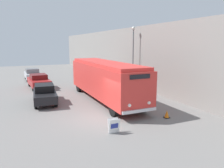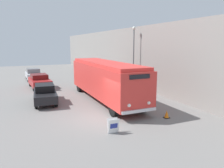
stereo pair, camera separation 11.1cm
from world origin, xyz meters
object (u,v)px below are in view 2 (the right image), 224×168
object	(u,v)px
parked_car_near	(45,94)
traffic_cone	(167,114)
vintage_bus	(105,79)
streetlamp	(134,49)
sign_board	(113,126)
parked_car_far	(33,74)
parked_car_mid	(40,81)

from	to	relation	value
parked_car_near	traffic_cone	bearing A→B (deg)	-41.59
vintage_bus	streetlamp	world-z (taller)	streetlamp
vintage_bus	streetlamp	bearing A→B (deg)	36.50
vintage_bus	parked_car_near	distance (m)	5.14
parked_car_near	traffic_cone	size ratio (longest dim) A/B	8.70
sign_board	streetlamp	xyz separation A→B (m)	(6.99, 10.28, 3.88)
streetlamp	parked_car_far	distance (m)	14.64
traffic_cone	vintage_bus	bearing A→B (deg)	108.16
parked_car_far	traffic_cone	size ratio (longest dim) A/B	8.50
sign_board	parked_car_mid	bearing A→B (deg)	99.03
vintage_bus	sign_board	distance (m)	7.32
streetlamp	parked_car_far	bearing A→B (deg)	132.11
sign_board	streetlamp	distance (m)	13.03
parked_car_mid	parked_car_far	size ratio (longest dim) A/B	1.03
vintage_bus	parked_car_mid	xyz separation A→B (m)	(-4.62, 8.00, -1.12)
parked_car_near	parked_car_far	distance (m)	12.87
vintage_bus	parked_car_near	xyz separation A→B (m)	(-4.88, 1.17, -1.11)
parked_car_near	parked_car_mid	xyz separation A→B (m)	(0.26, 6.83, -0.01)
sign_board	parked_car_near	distance (m)	8.39
sign_board	parked_car_near	world-z (taller)	parked_car_near
streetlamp	parked_car_near	size ratio (longest dim) A/B	1.49
parked_car_near	parked_car_far	size ratio (longest dim) A/B	1.02
parked_car_near	traffic_cone	xyz separation A→B (m)	(6.84, -7.14, -0.54)
streetlamp	parked_car_near	xyz separation A→B (m)	(-9.60, -2.32, -3.49)
streetlamp	vintage_bus	bearing A→B (deg)	-143.50
vintage_bus	parked_car_far	distance (m)	14.89
parked_car_near	parked_car_far	xyz separation A→B (m)	(0.06, 12.87, 0.00)
parked_car_near	parked_car_mid	size ratio (longest dim) A/B	1.00
traffic_cone	parked_car_near	bearing A→B (deg)	133.78
streetlamp	parked_car_far	world-z (taller)	streetlamp
streetlamp	parked_car_near	world-z (taller)	streetlamp
streetlamp	parked_car_mid	size ratio (longest dim) A/B	1.49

